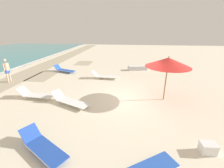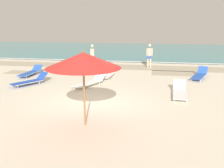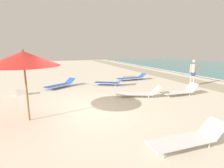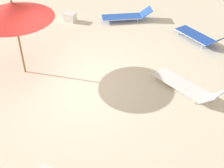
# 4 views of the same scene
# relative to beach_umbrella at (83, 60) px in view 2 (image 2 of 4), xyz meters

# --- Properties ---
(ground_plane) EXTENTS (60.00, 60.00, 0.16)m
(ground_plane) POSITION_rel_beach_umbrella_xyz_m (-0.19, 1.81, -2.23)
(ground_plane) COLOR beige
(ocean_water) EXTENTS (60.00, 18.64, 0.07)m
(ocean_water) POSITION_rel_beach_umbrella_xyz_m (-0.19, 22.54, -2.12)
(ocean_water) COLOR teal
(ocean_water) RESTS_ON ground_plane
(beach_umbrella) EXTENTS (2.37, 2.37, 2.47)m
(beach_umbrella) POSITION_rel_beach_umbrella_xyz_m (0.00, 0.00, 0.00)
(beach_umbrella) COLOR olive
(beach_umbrella) RESTS_ON ground_plane
(sun_lounger_under_umbrella) EXTENTS (1.33, 2.26, 0.59)m
(sun_lounger_under_umbrella) POSITION_rel_beach_umbrella_xyz_m (4.83, 7.97, -1.94)
(sun_lounger_under_umbrella) COLOR blue
(sun_lounger_under_umbrella) RESTS_ON ground_plane
(sun_lounger_beside_umbrella) EXTENTS (1.55, 2.05, 0.57)m
(sun_lounger_beside_umbrella) POSITION_rel_beach_umbrella_xyz_m (-4.45, 4.74, -1.93)
(sun_lounger_beside_umbrella) COLOR blue
(sun_lounger_beside_umbrella) RESTS_ON ground_plane
(sun_lounger_near_water_left) EXTENTS (0.67, 2.36, 0.50)m
(sun_lounger_near_water_left) POSITION_rel_beach_umbrella_xyz_m (-5.63, 7.03, -1.95)
(sun_lounger_near_water_left) COLOR blue
(sun_lounger_near_water_left) RESTS_ON ground_plane
(sun_lounger_near_water_right) EXTENTS (0.71, 2.17, 0.58)m
(sun_lounger_near_water_right) POSITION_rel_beach_umbrella_xyz_m (3.35, 3.92, -1.94)
(sun_lounger_near_water_right) COLOR white
(sun_lounger_near_water_right) RESTS_ON ground_plane
(sun_lounger_mid_beach_pair_a) EXTENTS (0.72, 2.06, 0.61)m
(sun_lounger_mid_beach_pair_a) POSITION_rel_beach_umbrella_xyz_m (-0.67, 7.35, -1.93)
(sun_lounger_mid_beach_pair_a) COLOR white
(sun_lounger_mid_beach_pair_a) RESTS_ON ground_plane
(sun_lounger_mid_beach_pair_b) EXTENTS (1.46, 2.31, 0.58)m
(sun_lounger_mid_beach_pair_b) POSITION_rel_beach_umbrella_xyz_m (-1.19, 5.09, -1.94)
(sun_lounger_mid_beach_pair_b) COLOR white
(sun_lounger_mid_beach_pair_b) RESTS_ON ground_plane
(beachgoer_wading_adult) EXTENTS (0.44, 0.27, 1.76)m
(beachgoer_wading_adult) POSITION_rel_beach_umbrella_xyz_m (1.72, 10.99, -1.15)
(beachgoer_wading_adult) COLOR beige
(beachgoer_wading_adult) RESTS_ON ground_plane
(beachgoer_shoreline_child) EXTENTS (0.28, 0.42, 1.76)m
(beachgoer_shoreline_child) POSITION_rel_beach_umbrella_xyz_m (-2.28, 9.89, -1.15)
(beachgoer_shoreline_child) COLOR beige
(beachgoer_shoreline_child) RESTS_ON ground_plane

